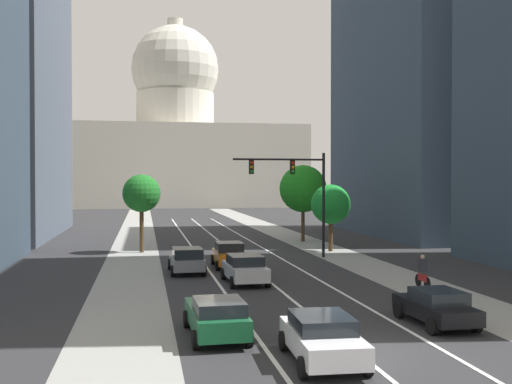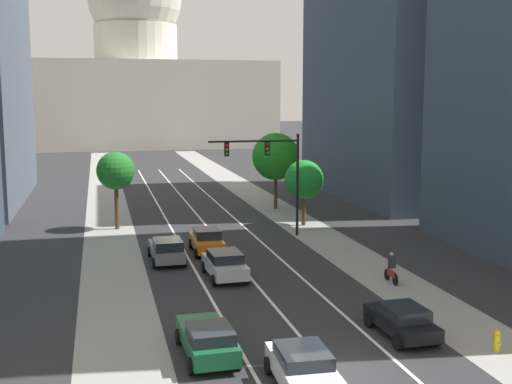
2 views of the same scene
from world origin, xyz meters
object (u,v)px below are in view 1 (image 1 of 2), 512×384
(street_tree_near_left, at_px, (142,194))
(street_tree_near_right, at_px, (331,204))
(capitol_building, at_px, (175,143))
(car_orange, at_px, (229,254))
(cyclist, at_px, (423,272))
(car_silver, at_px, (245,268))
(car_green, at_px, (216,316))
(traffic_signal_mast, at_px, (297,183))
(car_gray, at_px, (187,260))
(car_black, at_px, (436,306))
(street_tree_far_right, at_px, (303,189))
(car_white, at_px, (322,337))

(street_tree_near_left, height_order, street_tree_near_right, street_tree_near_left)
(capitol_building, distance_m, street_tree_near_left, 87.46)
(car_orange, height_order, cyclist, cyclist)
(car_silver, height_order, car_green, car_silver)
(car_orange, xyz_separation_m, traffic_signal_mast, (5.37, 3.79, 4.46))
(capitol_building, distance_m, car_green, 114.04)
(capitol_building, bearing_deg, car_silver, -90.78)
(car_gray, xyz_separation_m, cyclist, (11.43, -7.42, 0.05))
(car_black, xyz_separation_m, cyclist, (3.04, 7.58, 0.13))
(traffic_signal_mast, xyz_separation_m, street_tree_near_left, (-10.82, 5.42, -0.80))
(car_silver, distance_m, street_tree_near_right, 16.48)
(car_black, bearing_deg, traffic_signal_mast, -0.82)
(street_tree_far_right, bearing_deg, street_tree_near_left, -156.67)
(traffic_signal_mast, bearing_deg, street_tree_far_right, 73.56)
(car_silver, bearing_deg, cyclist, -111.83)
(car_white, height_order, street_tree_near_left, street_tree_near_left)
(car_green, bearing_deg, street_tree_far_right, -21.16)
(car_gray, distance_m, cyclist, 13.63)
(car_orange, relative_size, street_tree_near_left, 0.73)
(capitol_building, bearing_deg, car_orange, -90.84)
(car_black, relative_size, traffic_signal_mast, 0.56)
(car_gray, xyz_separation_m, street_tree_far_right, (11.58, 17.31, 3.93))
(car_black, xyz_separation_m, street_tree_far_right, (3.19, 32.31, 4.01))
(car_white, bearing_deg, car_gray, 10.49)
(car_black, height_order, traffic_signal_mast, traffic_signal_mast)
(capitol_building, relative_size, street_tree_near_right, 10.28)
(car_gray, height_order, traffic_signal_mast, traffic_signal_mast)
(car_orange, xyz_separation_m, street_tree_far_right, (8.79, 15.35, 3.92))
(car_orange, height_order, traffic_signal_mast, traffic_signal_mast)
(cyclist, distance_m, street_tree_near_left, 23.60)
(car_white, relative_size, car_orange, 1.00)
(car_black, height_order, car_orange, car_orange)
(car_green, bearing_deg, car_white, -143.09)
(capitol_building, height_order, traffic_signal_mast, capitol_building)
(car_gray, bearing_deg, car_orange, -55.90)
(car_black, distance_m, car_white, 6.80)
(car_silver, relative_size, car_white, 1.01)
(street_tree_near_left, bearing_deg, car_gray, -76.62)
(street_tree_near_left, distance_m, street_tree_near_right, 14.50)
(capitol_building, relative_size, cyclist, 30.95)
(car_black, relative_size, street_tree_near_right, 0.80)
(street_tree_near_left, bearing_deg, car_orange, -59.39)
(capitol_building, xyz_separation_m, car_silver, (-1.40, -102.18, -12.68))
(car_black, distance_m, car_orange, 17.85)
(car_orange, distance_m, street_tree_near_left, 11.31)
(car_black, bearing_deg, car_white, 123.20)
(capitol_building, height_order, car_orange, capitol_building)
(car_black, distance_m, car_green, 8.40)
(car_green, xyz_separation_m, street_tree_near_right, (11.70, 24.65, 2.87))
(car_green, distance_m, traffic_signal_mast, 23.08)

